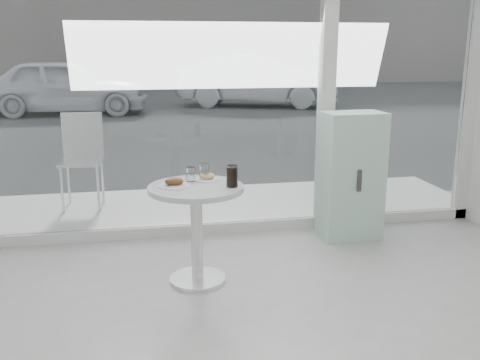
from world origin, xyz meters
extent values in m
cube|color=silver|center=(0.00, 3.00, 0.05)|extent=(5.00, 0.12, 0.10)
cube|color=silver|center=(2.44, 3.00, 1.50)|extent=(0.12, 0.12, 3.00)
cube|color=silver|center=(0.90, 3.00, 1.50)|extent=(0.14, 0.14, 3.00)
cube|color=white|center=(-0.77, 3.00, 1.40)|extent=(3.21, 0.02, 2.60)
cube|color=white|center=(1.67, 3.00, 1.40)|extent=(1.41, 0.02, 2.60)
cylinder|color=white|center=(-0.50, 1.90, 0.01)|extent=(0.44, 0.44, 0.03)
cylinder|color=white|center=(-0.50, 1.90, 0.37)|extent=(0.09, 0.09, 0.70)
cylinder|color=silver|center=(-0.50, 1.90, 0.75)|extent=(0.72, 0.72, 0.04)
cube|color=white|center=(0.00, 3.80, 0.03)|extent=(5.60, 1.60, 0.05)
cube|color=#373737|center=(0.00, 16.00, 0.00)|extent=(40.00, 24.00, 0.00)
cube|color=#9BC6B3|center=(1.05, 2.64, 0.60)|extent=(0.57, 0.39, 1.20)
cube|color=#333333|center=(1.05, 2.45, 0.60)|extent=(0.04, 0.02, 0.20)
cylinder|color=white|center=(-1.74, 3.80, 0.30)|extent=(0.03, 0.03, 0.50)
cylinder|color=white|center=(-1.36, 3.77, 0.30)|extent=(0.03, 0.03, 0.50)
cylinder|color=white|center=(-1.71, 4.17, 0.30)|extent=(0.03, 0.03, 0.50)
cylinder|color=white|center=(-1.33, 4.15, 0.30)|extent=(0.03, 0.03, 0.50)
cube|color=white|center=(-1.54, 3.97, 0.56)|extent=(0.47, 0.47, 0.03)
cube|color=white|center=(-1.52, 4.18, 0.83)|extent=(0.44, 0.05, 0.50)
imported|color=white|center=(-2.81, 13.23, 0.75)|extent=(4.46, 1.96, 1.49)
imported|color=#B3B5BB|center=(2.74, 14.16, 0.78)|extent=(5.02, 3.04, 1.56)
cylinder|color=white|center=(-0.66, 1.90, 0.78)|extent=(0.23, 0.23, 0.01)
cube|color=white|center=(-0.64, 1.89, 0.79)|extent=(0.11, 0.11, 0.00)
ellipsoid|color=#3E2210|center=(-0.66, 1.90, 0.81)|extent=(0.14, 0.11, 0.06)
ellipsoid|color=#3E2210|center=(-0.62, 1.92, 0.81)|extent=(0.07, 0.06, 0.04)
cylinder|color=white|center=(-0.39, 2.06, 0.78)|extent=(0.20, 0.20, 0.01)
torus|color=tan|center=(-0.39, 2.06, 0.80)|extent=(0.12, 0.12, 0.04)
cylinder|color=white|center=(-0.52, 2.05, 0.83)|extent=(0.07, 0.07, 0.11)
cylinder|color=white|center=(-0.52, 2.05, 0.80)|extent=(0.06, 0.06, 0.06)
cylinder|color=white|center=(-0.41, 2.11, 0.83)|extent=(0.08, 0.08, 0.12)
cylinder|color=white|center=(-0.41, 2.11, 0.81)|extent=(0.06, 0.06, 0.07)
cylinder|color=white|center=(-0.24, 1.82, 0.85)|extent=(0.09, 0.09, 0.16)
cylinder|color=black|center=(-0.24, 1.82, 0.84)|extent=(0.07, 0.07, 0.15)
camera|label=1|loc=(-0.90, -1.97, 1.78)|focal=40.00mm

